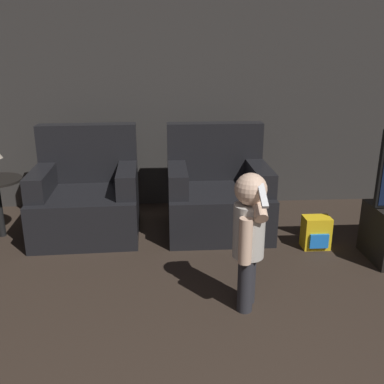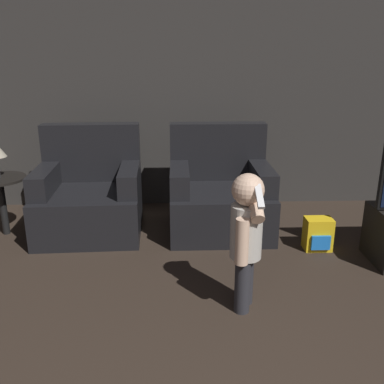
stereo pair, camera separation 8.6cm
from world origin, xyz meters
name	(u,v)px [view 1 (the left image)]	position (x,y,z in m)	size (l,w,h in m)	color
wall_back	(169,77)	(0.00, 4.50, 1.30)	(8.40, 0.05, 2.60)	#33302D
armchair_left	(87,198)	(-0.74, 3.78, 0.31)	(0.90, 0.84, 0.92)	black
armchair_right	(217,195)	(0.40, 3.78, 0.31)	(0.88, 0.81, 0.92)	black
person_toddler	(249,231)	(0.43, 2.50, 0.51)	(0.19, 0.34, 0.87)	#28282D
toy_backpack	(316,233)	(1.15, 3.31, 0.13)	(0.21, 0.17, 0.27)	yellow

